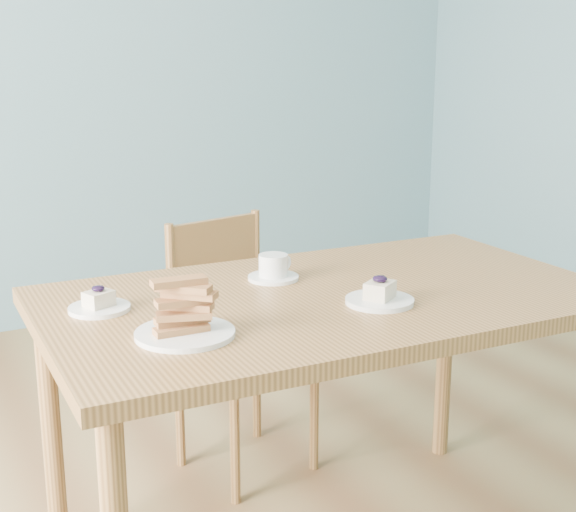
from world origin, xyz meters
The scene contains 7 objects.
room centered at (0.00, 0.00, 1.35)m, with size 5.01×5.01×2.71m.
dining_table centered at (0.39, 0.18, 0.68)m, with size 1.43×0.84×0.76m.
dining_chair centered at (0.41, 0.76, 0.42)m, with size 0.45×0.44×0.83m.
cheesecake_plate_near centered at (0.46, 0.04, 0.78)m, with size 0.17×0.17×0.07m.
cheesecake_plate_far centered at (-0.15, 0.30, 0.78)m, with size 0.14×0.14×0.06m.
coffee_cup centered at (0.33, 0.35, 0.79)m, with size 0.14×0.14×0.07m.
biscotti_plate centered at (-0.04, 0.05, 0.80)m, with size 0.22×0.22×0.13m.
Camera 1 is at (-0.59, -1.50, 1.35)m, focal length 50.00 mm.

